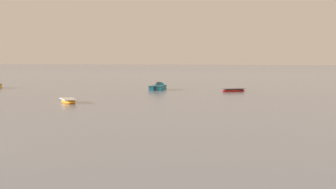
{
  "coord_description": "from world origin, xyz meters",
  "views": [
    {
      "loc": [
        20.19,
        -27.26,
        5.63
      ],
      "look_at": [
        5.14,
        43.26,
        0.49
      ],
      "focal_mm": 54.83,
      "sensor_mm": 36.0,
      "label": 1
    }
  ],
  "objects": [
    {
      "name": "rowboat_moored_0",
      "position": [
        -5.52,
        32.99,
        0.2
      ],
      "size": [
        3.85,
        4.79,
        0.74
      ],
      "rotation": [
        0.0,
        0.0,
        5.28
      ],
      "color": "orange",
      "rests_on": "ground"
    },
    {
      "name": "motorboat_moored_5",
      "position": [
        -0.55,
        62.02,
        0.29
      ],
      "size": [
        2.4,
        6.33,
        2.13
      ],
      "rotation": [
        0.0,
        0.0,
        1.6
      ],
      "color": "#197084",
      "rests_on": "ground"
    },
    {
      "name": "rowboat_moored_2",
      "position": [
        13.0,
        59.13,
        0.18
      ],
      "size": [
        4.31,
        3.5,
        0.66
      ],
      "rotation": [
        0.0,
        0.0,
        3.72
      ],
      "color": "red",
      "rests_on": "ground"
    }
  ]
}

